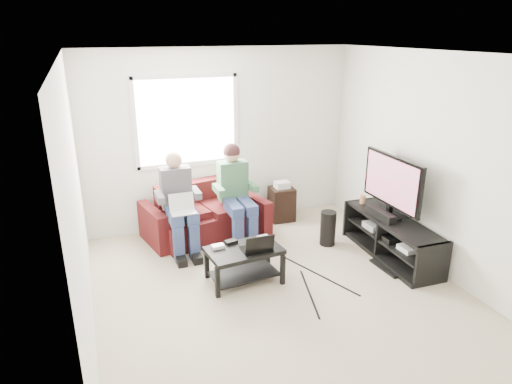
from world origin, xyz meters
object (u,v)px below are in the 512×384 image
tv (392,183)px  subwoofer (328,228)px  end_table (282,203)px  tv_stand (391,240)px  coffee_table (244,257)px  sofa (204,217)px

tv → subwoofer: bearing=139.4°
tv → end_table: tv is taller
tv_stand → end_table: bearing=116.9°
tv → subwoofer: (-0.59, 0.51, -0.74)m
tv_stand → subwoofer: bearing=134.4°
end_table → coffee_table: bearing=-127.0°
end_table → tv_stand: bearing=-63.1°
sofa → subwoofer: bearing=-30.1°
coffee_table → subwoofer: 1.49m
sofa → subwoofer: size_ratio=3.69×
subwoofer → tv: bearing=-40.6°
tv → subwoofer: size_ratio=2.28×
coffee_table → tv: 2.10m
sofa → tv: 2.62m
tv_stand → subwoofer: 0.85m
sofa → subwoofer: sofa is taller
tv → end_table: (-0.83, 1.54, -0.71)m
end_table → subwoofer: bearing=-77.1°
subwoofer → end_table: (-0.24, 1.03, 0.04)m
sofa → tv_stand: (2.11, -1.49, -0.05)m
tv_stand → end_table: end_table is taller
subwoofer → end_table: bearing=102.9°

